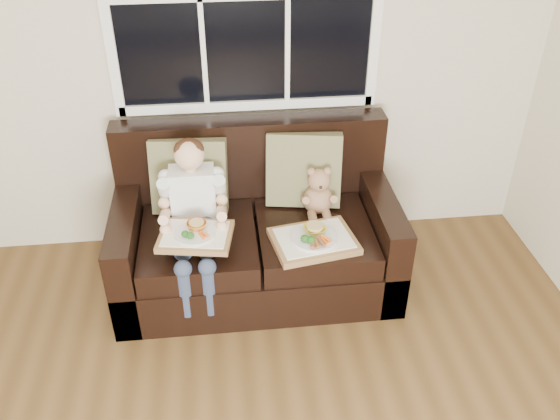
{
  "coord_description": "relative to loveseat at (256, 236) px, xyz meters",
  "views": [
    {
      "loc": [
        0.17,
        -0.98,
        2.52
      ],
      "look_at": [
        0.49,
        1.85,
        0.6
      ],
      "focal_mm": 38.0,
      "sensor_mm": 36.0,
      "label": 1
    }
  ],
  "objects": [
    {
      "name": "pillow_right",
      "position": [
        0.32,
        0.15,
        0.37
      ],
      "size": [
        0.49,
        0.28,
        0.48
      ],
      "rotation": [
        -0.21,
        0.0,
        -0.17
      ],
      "color": "olive",
      "rests_on": "loveseat"
    },
    {
      "name": "loveseat",
      "position": [
        0.0,
        0.0,
        0.0
      ],
      "size": [
        1.7,
        0.92,
        0.96
      ],
      "color": "black",
      "rests_on": "ground"
    },
    {
      "name": "pillow_left",
      "position": [
        -0.39,
        0.15,
        0.37
      ],
      "size": [
        0.48,
        0.26,
        0.47
      ],
      "rotation": [
        -0.21,
        0.0,
        -0.11
      ],
      "color": "olive",
      "rests_on": "loveseat"
    },
    {
      "name": "teddy_bear",
      "position": [
        0.39,
        0.02,
        0.27
      ],
      "size": [
        0.19,
        0.24,
        0.33
      ],
      "rotation": [
        0.0,
        0.0,
        -0.04
      ],
      "color": "tan",
      "rests_on": "loveseat"
    },
    {
      "name": "tray_right",
      "position": [
        0.32,
        -0.31,
        0.17
      ],
      "size": [
        0.52,
        0.43,
        0.11
      ],
      "rotation": [
        0.0,
        0.0,
        0.18
      ],
      "color": "#986744",
      "rests_on": "loveseat"
    },
    {
      "name": "child",
      "position": [
        -0.36,
        -0.12,
        0.33
      ],
      "size": [
        0.38,
        0.59,
        0.86
      ],
      "color": "white",
      "rests_on": "loveseat"
    },
    {
      "name": "tray_left",
      "position": [
        -0.35,
        -0.31,
        0.26
      ],
      "size": [
        0.45,
        0.37,
        0.09
      ],
      "rotation": [
        0.0,
        0.0,
        -0.17
      ],
      "color": "#986744",
      "rests_on": "child"
    },
    {
      "name": "room_walls",
      "position": [
        -0.35,
        -2.02,
        1.28
      ],
      "size": [
        4.52,
        5.02,
        2.71
      ],
      "color": "beige",
      "rests_on": "ground"
    }
  ]
}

